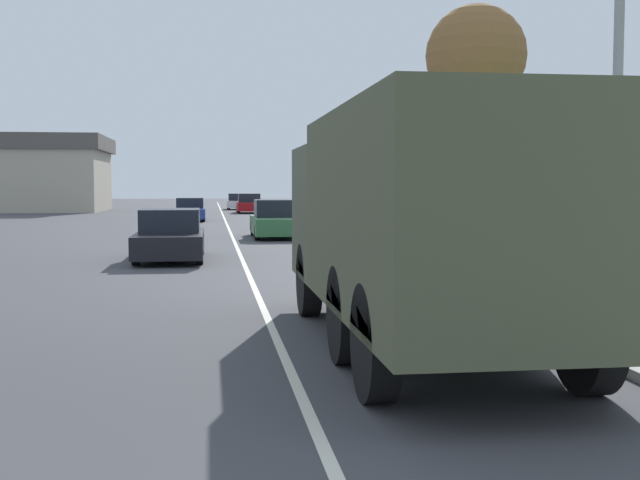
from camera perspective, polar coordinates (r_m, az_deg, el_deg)
ground_plane at (r=40.72m, az=-6.55°, el=0.91°), size 180.00×180.00×0.00m
lane_centre_stripe at (r=40.72m, az=-6.55°, el=0.91°), size 0.12×120.00×0.00m
sidewalk_right at (r=41.06m, az=-0.26°, el=1.04°), size 1.80×120.00×0.12m
grass_strip_right at (r=41.87m, az=5.72°, el=1.01°), size 7.00×120.00×0.02m
military_truck at (r=10.30m, az=7.17°, el=1.63°), size 2.48×7.91×2.98m
car_nearest_ahead at (r=23.11m, az=-10.58°, el=0.24°), size 1.85×4.88×1.44m
car_second_ahead at (r=32.39m, az=-3.12°, el=1.39°), size 1.92×4.70×1.53m
car_third_ahead at (r=48.53m, az=-9.22°, el=2.10°), size 1.78×4.84×1.37m
car_fourth_ahead at (r=61.95m, az=-5.07°, el=2.56°), size 1.87×4.31×1.49m
car_farthest_ahead at (r=71.05m, az=-5.88°, el=2.69°), size 1.82×4.11×1.40m
lamp_post at (r=12.11m, az=19.62°, el=14.46°), size 1.69×0.24×7.15m
tree_mid_right at (r=25.73m, az=11.04°, el=12.60°), size 3.10×3.10×7.63m
tree_far_right at (r=38.72m, az=7.52°, el=8.31°), size 3.09×3.09×6.68m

